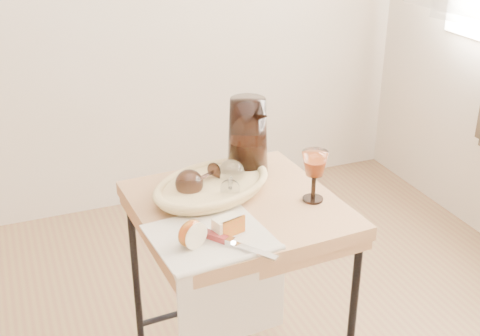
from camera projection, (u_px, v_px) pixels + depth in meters
name	position (u px, v px, depth m)	size (l,w,h in m)	color
side_table	(238.00, 304.00, 1.95)	(0.57, 0.57, 0.72)	brown
tea_towel	(210.00, 236.00, 1.62)	(0.29, 0.27, 0.01)	white
bread_basket	(212.00, 188.00, 1.83)	(0.34, 0.24, 0.04)	tan
goblet_lying_a	(200.00, 178.00, 1.82)	(0.13, 0.08, 0.08)	#482D24
goblet_lying_b	(231.00, 179.00, 1.82)	(0.13, 0.08, 0.08)	white
pitcher	(248.00, 137.00, 1.91)	(0.17, 0.25, 0.29)	black
wine_goblet	(314.00, 176.00, 1.77)	(0.08, 0.08, 0.16)	white
apple_half	(190.00, 233.00, 1.56)	(0.08, 0.04, 0.07)	#BD1208
apple_wedge	(227.00, 226.00, 1.62)	(0.07, 0.04, 0.05)	beige
table_knife	(233.00, 242.00, 1.57)	(0.23, 0.02, 0.02)	silver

